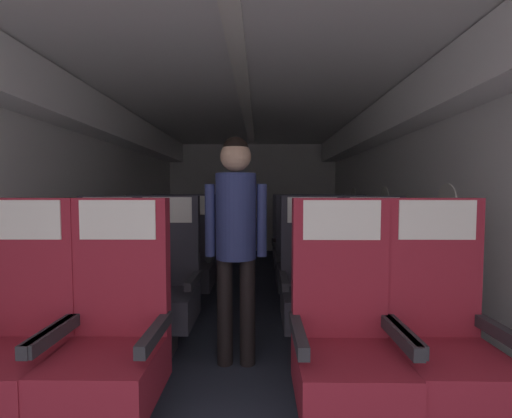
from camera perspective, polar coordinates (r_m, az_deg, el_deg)
The scene contains 19 objects.
ground at distance 3.61m, azimuth -1.92°, elevation -16.89°, with size 3.67×7.16×0.02m, color #2D3342.
fuselage_shell at distance 3.70m, azimuth -1.75°, elevation 9.08°, with size 3.55×6.81×2.25m.
seat_a_left_window at distance 2.09m, azimuth -36.36°, elevation -17.77°, with size 0.51×0.48×1.19m.
seat_a_left_aisle at distance 1.86m, azimuth -23.63°, elevation -20.04°, with size 0.51×0.48×1.19m.
seat_a_right_aisle at distance 1.95m, azimuth 29.73°, elevation -19.15°, with size 0.51×0.48×1.19m.
seat_a_right_window at distance 1.77m, azimuth 15.11°, elevation -21.24°, with size 0.51×0.48×1.19m.
seat_b_left_window at distance 2.85m, azimuth -24.83°, elevation -11.96°, with size 0.51×0.48×1.19m.
seat_b_left_aisle at distance 2.69m, azimuth -15.47°, elevation -12.71°, with size 0.51×0.48×1.19m.
seat_b_right_aisle at distance 2.73m, azimuth 20.24°, elevation -12.52°, with size 0.51×0.48×1.19m.
seat_b_right_window at distance 2.62m, azimuth 9.89°, elevation -13.04°, with size 0.51×0.48×1.19m.
seat_c_left_window at distance 3.69m, azimuth -18.48°, elevation -8.47°, with size 0.51×0.48×1.19m.
seat_c_left_aisle at distance 3.56m, azimuth -11.25°, elevation -8.77°, with size 0.51×0.48×1.19m.
seat_c_right_aisle at distance 3.60m, azimuth 15.13°, elevation -8.68°, with size 0.51×0.48×1.19m.
seat_c_right_window at distance 3.52m, azimuth 7.54°, elevation -8.88°, with size 0.51×0.48×1.19m.
seat_d_left_window at distance 4.57m, azimuth -14.84°, elevation -6.21°, with size 0.51×0.48×1.19m.
seat_d_left_aisle at distance 4.45m, azimuth -8.65°, elevation -6.40°, with size 0.51×0.48×1.19m.
seat_d_right_aisle at distance 4.48m, azimuth 12.24°, elevation -6.38°, with size 0.51×0.48×1.19m.
seat_d_right_window at distance 4.40m, azimuth 6.14°, elevation -6.48°, with size 0.51×0.48×1.19m.
flight_attendant at distance 2.29m, azimuth -3.50°, elevation -2.91°, with size 0.43×0.28×1.59m.
Camera 1 is at (0.16, -0.01, 1.22)m, focal length 23.10 mm.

